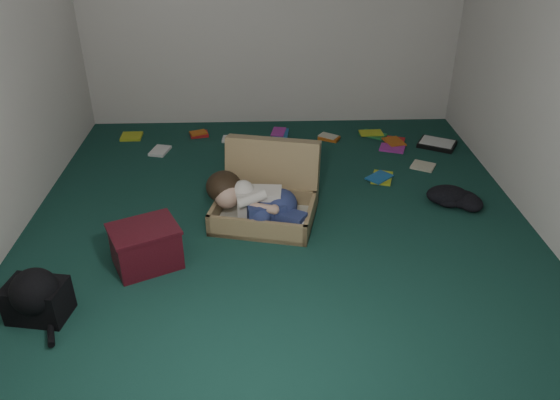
{
  "coord_description": "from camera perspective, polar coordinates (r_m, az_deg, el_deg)",
  "views": [
    {
      "loc": [
        -0.13,
        -3.58,
        2.34
      ],
      "look_at": [
        0.0,
        -0.15,
        0.35
      ],
      "focal_mm": 35.0,
      "sensor_mm": 36.0,
      "label": 1
    }
  ],
  "objects": [
    {
      "name": "floor",
      "position": [
        4.28,
        -0.08,
        -3.05
      ],
      "size": [
        4.5,
        4.5,
        0.0
      ],
      "primitive_type": "plane",
      "color": "#153E35",
      "rests_on": "ground"
    },
    {
      "name": "wall_back",
      "position": [
        5.92,
        -0.94,
        19.97
      ],
      "size": [
        4.5,
        0.0,
        4.5
      ],
      "primitive_type": "plane",
      "rotation": [
        1.57,
        0.0,
        0.0
      ],
      "color": "white",
      "rests_on": "ground"
    },
    {
      "name": "wall_front",
      "position": [
        1.69,
        2.72,
        -7.76
      ],
      "size": [
        4.5,
        0.0,
        4.5
      ],
      "primitive_type": "plane",
      "rotation": [
        -1.57,
        0.0,
        0.0
      ],
      "color": "white",
      "rests_on": "ground"
    },
    {
      "name": "suitcase",
      "position": [
        4.4,
        -1.32,
        0.59
      ],
      "size": [
        0.93,
        0.91,
        0.57
      ],
      "rotation": [
        0.0,
        0.0,
        -0.23
      ],
      "color": "#9F8458",
      "rests_on": "floor"
    },
    {
      "name": "person",
      "position": [
        4.23,
        -2.58,
        -0.09
      ],
      "size": [
        0.8,
        0.54,
        0.35
      ],
      "rotation": [
        0.0,
        0.0,
        -0.23
      ],
      "color": "silver",
      "rests_on": "suitcase"
    },
    {
      "name": "maroon_bin",
      "position": [
        3.92,
        -13.85,
        -4.72
      ],
      "size": [
        0.56,
        0.52,
        0.31
      ],
      "rotation": [
        0.0,
        0.0,
        0.45
      ],
      "color": "#440D17",
      "rests_on": "floor"
    },
    {
      "name": "backpack",
      "position": [
        3.72,
        -24.02,
        -9.43
      ],
      "size": [
        0.5,
        0.42,
        0.27
      ],
      "primitive_type": null,
      "rotation": [
        0.0,
        0.0,
        -0.17
      ],
      "color": "black",
      "rests_on": "floor"
    },
    {
      "name": "clothing_pile",
      "position": [
        4.82,
        17.23,
        0.56
      ],
      "size": [
        0.5,
        0.42,
        0.15
      ],
      "primitive_type": null,
      "rotation": [
        0.0,
        0.0,
        0.11
      ],
      "color": "black",
      "rests_on": "floor"
    },
    {
      "name": "paper_tray",
      "position": [
        5.87,
        16.08,
        5.66
      ],
      "size": [
        0.44,
        0.41,
        0.05
      ],
      "rotation": [
        0.0,
        0.0,
        -0.5
      ],
      "color": "black",
      "rests_on": "floor"
    },
    {
      "name": "book_scatter",
      "position": [
        5.66,
        1.84,
        5.77
      ],
      "size": [
        3.13,
        1.31,
        0.02
      ],
      "color": "#BAC923",
      "rests_on": "floor"
    }
  ]
}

